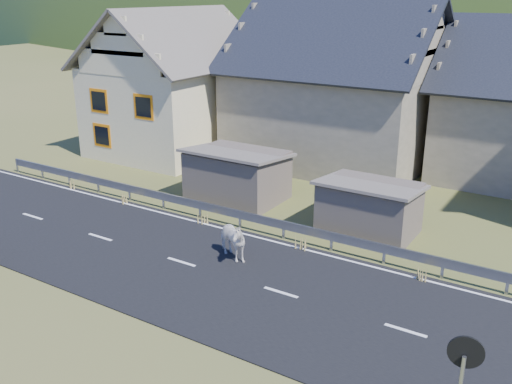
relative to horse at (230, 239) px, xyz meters
The scene contains 11 objects.
ground 1.89m from the horse, 137.36° to the right, with size 160.00×160.00×0.00m, color #414E1F.
road 1.88m from the horse, 137.36° to the right, with size 60.00×7.00×0.04m, color black.
lane_markings 1.87m from the horse, 137.36° to the right, with size 60.00×6.60×0.01m, color silver.
guardrail 2.82m from the horse, 116.88° to the left, with size 28.10×0.09×0.75m.
shed_left 6.26m from the horse, 121.56° to the left, with size 4.30×3.30×2.40m, color #61544A.
shed_right 5.81m from the horse, 56.24° to the left, with size 3.80×2.90×2.20m, color #61544A.
house_cream 16.04m from the horse, 136.17° to the left, with size 7.80×9.80×8.30m.
house_stone_a 14.54m from the horse, 99.33° to the left, with size 10.80×9.80×8.90m.
conifer_patch 122.63m from the horse, 117.34° to the left, with size 76.00×50.00×28.00m, color black.
horse is the anchor object (origin of this frame).
traffic_mirror 10.13m from the horse, 27.83° to the right, with size 0.72×0.25×2.60m.
Camera 1 is at (11.75, -13.79, 8.96)m, focal length 40.00 mm.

